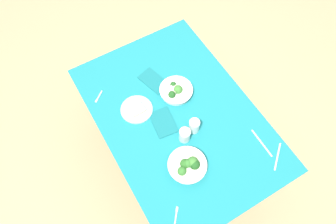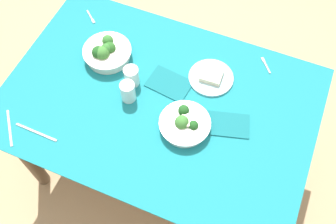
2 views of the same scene
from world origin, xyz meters
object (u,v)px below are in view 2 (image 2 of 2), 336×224
at_px(napkin_folded_lower, 225,124).
at_px(fork_by_far_bowl, 266,64).
at_px(bread_side_plate, 211,77).
at_px(water_glass_side, 132,76).
at_px(napkin_folded_upper, 169,84).
at_px(water_glass_center, 128,92).
at_px(broccoli_bowl_far, 107,52).
at_px(fork_by_near_bowl, 91,17).
at_px(broccoli_bowl_near, 185,124).
at_px(table_knife_right, 36,132).
at_px(table_knife_left, 10,128).

bearing_deg(napkin_folded_lower, fork_by_far_bowl, 79.00).
height_order(bread_side_plate, water_glass_side, water_glass_side).
height_order(bread_side_plate, fork_by_far_bowl, bread_side_plate).
relative_size(napkin_folded_upper, napkin_folded_lower, 0.94).
xyz_separation_m(bread_side_plate, water_glass_center, (-0.31, -0.25, 0.04)).
relative_size(broccoli_bowl_far, fork_by_near_bowl, 2.82).
height_order(broccoli_bowl_near, napkin_folded_upper, broccoli_bowl_near).
distance_m(bread_side_plate, table_knife_right, 0.83).
height_order(broccoli_bowl_near, bread_side_plate, broccoli_bowl_near).
bearing_deg(table_knife_left, broccoli_bowl_near, 73.42).
bearing_deg(bread_side_plate, table_knife_left, -140.90).
bearing_deg(water_glass_center, broccoli_bowl_near, -8.41).
bearing_deg(fork_by_near_bowl, broccoli_bowl_near, 8.75).
bearing_deg(napkin_folded_lower, fork_by_near_bowl, 158.65).
xyz_separation_m(broccoli_bowl_near, bread_side_plate, (0.02, 0.29, -0.02)).
distance_m(broccoli_bowl_near, napkin_folded_upper, 0.24).
bearing_deg(table_knife_left, water_glass_side, 97.73).
bearing_deg(water_glass_side, table_knife_right, -124.38).
height_order(water_glass_side, napkin_folded_lower, water_glass_side).
xyz_separation_m(fork_by_far_bowl, table_knife_right, (-0.82, -0.74, -0.00)).
xyz_separation_m(broccoli_bowl_far, napkin_folded_upper, (0.34, -0.03, -0.04)).
bearing_deg(broccoli_bowl_far, table_knife_left, -113.22).
bearing_deg(bread_side_plate, table_knife_right, -137.13).
relative_size(water_glass_center, fork_by_near_bowl, 1.26).
bearing_deg(water_glass_center, table_knife_right, -133.08).
bearing_deg(table_knife_right, napkin_folded_lower, 26.38).
height_order(fork_by_far_bowl, napkin_folded_lower, napkin_folded_lower).
bearing_deg(broccoli_bowl_near, water_glass_center, 171.59).
bearing_deg(broccoli_bowl_far, fork_by_far_bowl, 19.39).
bearing_deg(fork_by_far_bowl, water_glass_center, 89.85).
relative_size(broccoli_bowl_near, napkin_folded_upper, 1.13).
bearing_deg(water_glass_center, broccoli_bowl_far, 139.16).
distance_m(broccoli_bowl_far, water_glass_center, 0.26).
relative_size(broccoli_bowl_far, bread_side_plate, 1.10).
bearing_deg(table_knife_left, fork_by_far_bowl, 89.48).
distance_m(bread_side_plate, fork_by_far_bowl, 0.28).
bearing_deg(napkin_folded_upper, broccoli_bowl_near, -50.97).
xyz_separation_m(bread_side_plate, napkin_folded_upper, (-0.17, -0.11, -0.01)).
xyz_separation_m(water_glass_center, fork_by_near_bowl, (-0.40, 0.37, -0.05)).
bearing_deg(napkin_folded_upper, broccoli_bowl_far, 175.26).
xyz_separation_m(fork_by_near_bowl, napkin_folded_upper, (0.54, -0.23, 0.00)).
bearing_deg(broccoli_bowl_near, table_knife_right, -155.01).
distance_m(water_glass_center, napkin_folded_upper, 0.21).
bearing_deg(bread_side_plate, broccoli_bowl_near, -94.01).
xyz_separation_m(water_glass_center, napkin_folded_upper, (0.14, 0.14, -0.05)).
relative_size(broccoli_bowl_near, fork_by_near_bowl, 2.70).
bearing_deg(fork_by_far_bowl, napkin_folded_lower, 130.10).
bearing_deg(bread_side_plate, water_glass_side, -153.88).
bearing_deg(broccoli_bowl_far, water_glass_side, -26.26).
height_order(bread_side_plate, table_knife_left, bread_side_plate).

